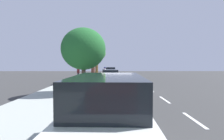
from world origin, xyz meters
TOP-DOWN VIEW (x-y plane):
  - ground at (0.00, 0.00)m, footprint 73.00×73.00m
  - sidewalk at (3.81, 0.00)m, footprint 4.34×45.63m
  - curb_edge at (1.56, 0.00)m, footprint 0.16×45.63m
  - lane_stripe_centre at (-2.90, -0.71)m, footprint 0.14×44.20m
  - lane_stripe_bike_edge at (0.09, 0.00)m, footprint 0.12×45.63m
  - parked_sedan_dark_blue_nearest at (0.43, -18.00)m, footprint 2.05×4.50m
  - parked_sedan_grey_second at (0.48, -6.14)m, footprint 2.00×4.48m
  - parked_sedan_black_mid at (0.61, 2.03)m, footprint 1.92×4.44m
  - parked_suv_white_far at (0.55, 10.59)m, footprint 2.10×4.77m
  - bicycle_at_curb at (1.09, -10.82)m, footprint 1.78×0.46m
  - cyclist_with_backpack at (1.32, -11.27)m, footprint 0.44×0.62m
  - street_tree_near_cyclist at (2.42, -11.29)m, footprint 2.51×2.51m
  - street_tree_mid_block at (2.42, -5.77)m, footprint 2.52×2.52m
  - street_tree_far_end at (2.42, 1.58)m, footprint 3.18×3.18m
  - pedestrian_on_phone at (4.70, -9.60)m, footprint 0.40×0.54m
  - fire_hydrant at (1.99, 5.09)m, footprint 0.22×0.22m

SIDE VIEW (x-z plane):
  - ground at x=0.00m, z-range 0.00..0.00m
  - lane_stripe_bike_edge at x=0.09m, z-range 0.00..0.01m
  - lane_stripe_centre at x=-2.90m, z-range 0.00..0.01m
  - sidewalk at x=3.81m, z-range 0.00..0.16m
  - curb_edge at x=1.56m, z-range 0.00..0.16m
  - bicycle_at_curb at x=1.09m, z-range -0.01..0.79m
  - fire_hydrant at x=1.99m, z-range 0.16..1.00m
  - parked_sedan_dark_blue_nearest at x=0.43m, z-range -0.01..1.51m
  - parked_sedan_grey_second at x=0.48m, z-range -0.01..1.51m
  - parked_sedan_black_mid at x=0.61m, z-range -0.01..1.51m
  - parked_suv_white_far at x=0.55m, z-range 0.03..2.02m
  - cyclist_with_backpack at x=1.32m, z-range 0.19..1.90m
  - pedestrian_on_phone at x=4.70m, z-range 0.26..1.88m
  - street_tree_far_end at x=2.42m, z-range 0.97..5.61m
  - street_tree_mid_block at x=2.42m, z-range 1.23..5.58m
  - street_tree_near_cyclist at x=2.42m, z-range 1.31..5.83m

